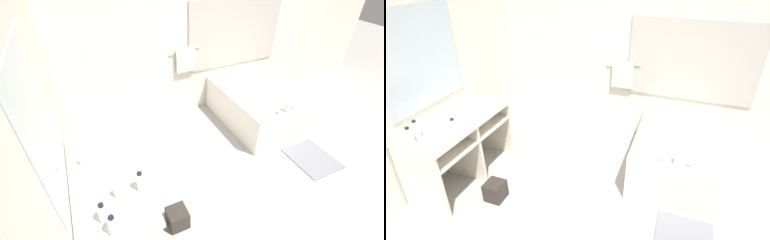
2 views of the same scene
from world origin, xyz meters
TOP-DOWN VIEW (x-y plane):
  - ground_plane at (0.00, 0.00)m, footprint 16.00×16.00m
  - wall_back_with_blinds at (0.02, 2.23)m, footprint 7.40×0.13m
  - wall_left_with_mirror at (-2.23, 0.01)m, footprint 0.08×7.40m
  - vanity_counter at (-1.87, 0.41)m, footprint 0.63×1.36m
  - sink_faucet at (-2.05, 0.58)m, footprint 0.09×0.04m
  - bathtub at (0.62, 1.43)m, footprint 1.02×1.52m
  - water_bottle_1 at (-1.96, -0.10)m, footprint 0.07×0.07m
  - water_bottle_2 at (-1.91, -0.23)m, footprint 0.07×0.07m
  - water_bottle_3 at (-1.63, 0.08)m, footprint 0.07×0.07m
  - soap_dispenser at (-1.82, 0.09)m, footprint 0.06×0.06m
  - waste_bin at (-1.30, 0.16)m, footprint 0.21×0.21m

SIDE VIEW (x-z plane):
  - ground_plane at x=0.00m, z-range 0.00..0.00m
  - waste_bin at x=-1.30m, z-range 0.00..0.23m
  - bathtub at x=0.62m, z-range -0.03..0.67m
  - vanity_counter at x=-1.87m, z-range 0.20..1.05m
  - soap_dispenser at x=-1.82m, z-range 0.84..1.00m
  - sink_faucet at x=-2.05m, z-range 0.85..1.03m
  - water_bottle_3 at x=-1.63m, z-range 0.84..1.05m
  - water_bottle_1 at x=-1.96m, z-range 0.84..1.05m
  - water_bottle_2 at x=-1.91m, z-range 0.84..1.05m
  - wall_back_with_blinds at x=0.02m, z-range 0.00..2.70m
  - wall_left_with_mirror at x=-2.23m, z-range 0.00..2.70m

